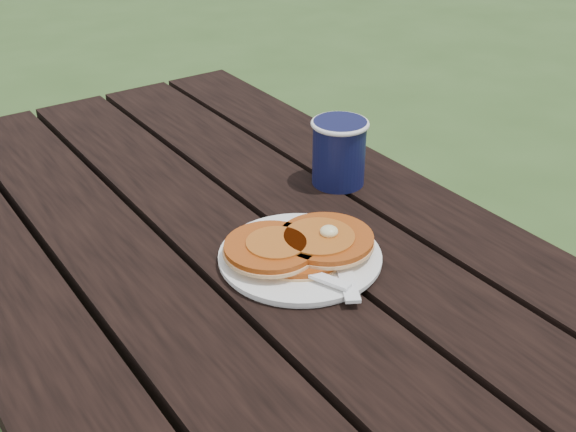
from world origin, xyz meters
TOP-DOWN VIEW (x-y plane):
  - plate at (0.05, 0.13)m, footprint 0.29×0.29m
  - pancake_stack at (0.05, 0.13)m, footprint 0.20×0.15m
  - knife at (0.08, 0.08)m, footprint 0.10×0.17m
  - fork at (0.03, 0.07)m, footprint 0.09×0.16m
  - coffee_cup at (0.24, 0.29)m, footprint 0.09×0.09m

SIDE VIEW (x-z plane):
  - plate at x=0.05m, z-range 0.75..0.76m
  - knife at x=0.08m, z-range 0.76..0.76m
  - fork at x=0.03m, z-range 0.77..0.77m
  - pancake_stack at x=0.05m, z-range 0.76..0.79m
  - coffee_cup at x=0.24m, z-range 0.76..0.87m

